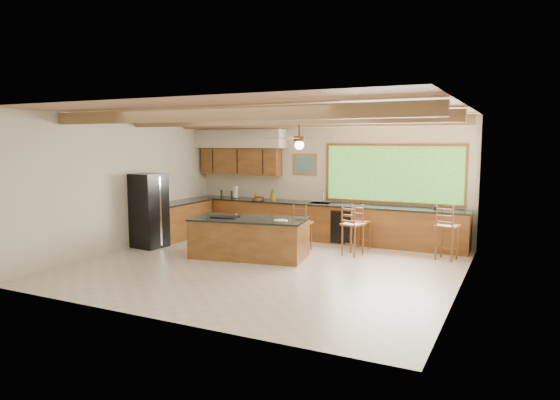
% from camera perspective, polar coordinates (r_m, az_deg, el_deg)
% --- Properties ---
extents(ground, '(7.20, 7.20, 0.00)m').
position_cam_1_polar(ground, '(9.86, -1.72, -7.56)').
color(ground, beige).
rests_on(ground, ground).
extents(room_shell, '(7.27, 6.54, 3.02)m').
position_cam_1_polar(room_shell, '(10.21, -0.89, 5.50)').
color(room_shell, beige).
rests_on(room_shell, ground).
extents(counter_run, '(7.12, 3.10, 1.26)m').
position_cam_1_polar(counter_run, '(12.33, 0.38, -2.45)').
color(counter_run, brown).
rests_on(counter_run, ground).
extents(island, '(2.54, 1.52, 0.85)m').
position_cam_1_polar(island, '(10.54, -3.52, -4.30)').
color(island, brown).
rests_on(island, ground).
extents(refrigerator, '(0.73, 0.71, 1.70)m').
position_cam_1_polar(refrigerator, '(11.82, -14.74, -1.18)').
color(refrigerator, black).
rests_on(refrigerator, ground).
extents(bar_stool_a, '(0.38, 0.38, 1.05)m').
position_cam_1_polar(bar_stool_a, '(11.05, 2.48, -2.71)').
color(bar_stool_a, brown).
rests_on(bar_stool_a, ground).
extents(bar_stool_b, '(0.50, 0.50, 1.11)m').
position_cam_1_polar(bar_stool_b, '(10.69, 8.22, -2.90)').
color(bar_stool_b, brown).
rests_on(bar_stool_b, ground).
extents(bar_stool_c, '(0.46, 0.46, 1.05)m').
position_cam_1_polar(bar_stool_c, '(11.35, 9.16, -2.55)').
color(bar_stool_c, brown).
rests_on(bar_stool_c, ground).
extents(bar_stool_d, '(0.49, 0.49, 1.17)m').
position_cam_1_polar(bar_stool_d, '(10.74, 18.53, -2.96)').
color(bar_stool_d, brown).
rests_on(bar_stool_d, ground).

